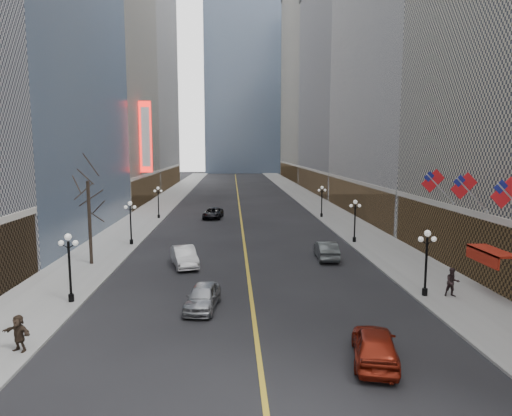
{
  "coord_description": "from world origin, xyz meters",
  "views": [
    {
      "loc": [
        -1.25,
        0.66,
        10.09
      ],
      "look_at": [
        -0.13,
        21.95,
        7.29
      ],
      "focal_mm": 32.0,
      "sensor_mm": 36.0,
      "label": 1
    }
  ],
  "objects": [
    {
      "name": "sidewalk_east",
      "position": [
        14.0,
        70.0,
        0.07
      ],
      "size": [
        6.0,
        230.0,
        0.15
      ],
      "primitive_type": "cube",
      "color": "gray",
      "rests_on": "ground"
    },
    {
      "name": "streetlamp_east_3",
      "position": [
        11.8,
        66.0,
        2.9
      ],
      "size": [
        1.26,
        0.44,
        4.52
      ],
      "color": "black",
      "rests_on": "sidewalk_east"
    },
    {
      "name": "streetlamp_west_2",
      "position": [
        -11.8,
        48.0,
        2.9
      ],
      "size": [
        1.26,
        0.44,
        4.52
      ],
      "color": "black",
      "rests_on": "sidewalk_west"
    },
    {
      "name": "streetlamp_west_3",
      "position": [
        -11.8,
        66.0,
        2.9
      ],
      "size": [
        1.26,
        0.44,
        4.52
      ],
      "color": "black",
      "rests_on": "sidewalk_west"
    },
    {
      "name": "streetlamp_east_1",
      "position": [
        11.8,
        30.0,
        2.9
      ],
      "size": [
        1.26,
        0.44,
        4.52
      ],
      "color": "black",
      "rests_on": "sidewalk_east"
    },
    {
      "name": "car_sb_far",
      "position": [
        7.35,
        41.18,
        0.83
      ],
      "size": [
        2.04,
        5.11,
        1.65
      ],
      "primitive_type": "imported",
      "rotation": [
        0.0,
        0.0,
        3.08
      ],
      "color": "#44494A",
      "rests_on": "ground"
    },
    {
      "name": "bldg_east_d",
      "position": [
        29.9,
        149.0,
        31.17
      ],
      "size": [
        26.6,
        46.6,
        62.8
      ],
      "color": "#A69F89",
      "rests_on": "ground"
    },
    {
      "name": "flag_4",
      "position": [
        15.31,
        32.0,
        7.29
      ],
      "size": [
        2.87,
        0.12,
        2.87
      ],
      "color": "#B2B2B7",
      "rests_on": "ground"
    },
    {
      "name": "ped_west_far",
      "position": [
        -11.79,
        22.66,
        1.07
      ],
      "size": [
        1.76,
        1.13,
        1.84
      ],
      "primitive_type": "imported",
      "rotation": [
        0.0,
        0.0,
        -0.41
      ],
      "color": "#33261C",
      "rests_on": "sidewalk_west"
    },
    {
      "name": "awning_c",
      "position": [
        16.11,
        30.0,
        3.08
      ],
      "size": [
        1.4,
        4.0,
        0.93
      ],
      "color": "maroon",
      "rests_on": "ground"
    },
    {
      "name": "tree_west_far",
      "position": [
        -13.5,
        40.0,
        6.24
      ],
      "size": [
        3.6,
        3.6,
        7.92
      ],
      "color": "#2D231C",
      "rests_on": "sidewalk_west"
    },
    {
      "name": "theatre_marquee",
      "position": [
        -15.88,
        80.0,
        12.0
      ],
      "size": [
        2.0,
        0.55,
        12.0
      ],
      "color": "red",
      "rests_on": "ground"
    },
    {
      "name": "streetlamp_east_2",
      "position": [
        11.8,
        48.0,
        2.9
      ],
      "size": [
        1.26,
        0.44,
        4.52
      ],
      "color": "black",
      "rests_on": "sidewalk_east"
    },
    {
      "name": "streetlamp_west_1",
      "position": [
        -11.8,
        30.0,
        2.9
      ],
      "size": [
        1.26,
        0.44,
        4.52
      ],
      "color": "black",
      "rests_on": "sidewalk_west"
    },
    {
      "name": "bldg_west_c",
      "position": [
        -29.88,
        87.0,
        25.19
      ],
      "size": [
        26.6,
        30.6,
        50.8
      ],
      "color": "#A69F89",
      "rests_on": "ground"
    },
    {
      "name": "car_nb_near",
      "position": [
        -3.16,
        28.6,
        0.78
      ],
      "size": [
        2.46,
        4.82,
        1.57
      ],
      "primitive_type": "imported",
      "rotation": [
        0.0,
        0.0,
        -0.14
      ],
      "color": "#929599",
      "rests_on": "ground"
    },
    {
      "name": "bldg_west_d",
      "position": [
        -29.92,
        121.0,
        36.17
      ],
      "size": [
        26.6,
        38.6,
        72.8
      ],
      "color": "beige",
      "rests_on": "ground"
    },
    {
      "name": "car_nb_far",
      "position": [
        -4.03,
        66.32,
        0.76
      ],
      "size": [
        3.09,
        5.71,
        1.52
      ],
      "primitive_type": "imported",
      "rotation": [
        0.0,
        0.0,
        -0.11
      ],
      "color": "black",
      "rests_on": "ground"
    },
    {
      "name": "bldg_east_c",
      "position": [
        29.88,
        106.0,
        24.18
      ],
      "size": [
        26.6,
        40.6,
        48.8
      ],
      "color": "gray",
      "rests_on": "ground"
    },
    {
      "name": "ped_east_walk",
      "position": [
        13.54,
        29.7,
        1.14
      ],
      "size": [
        1.0,
        0.61,
        1.97
      ],
      "primitive_type": "imported",
      "rotation": [
        0.0,
        0.0,
        -0.09
      ],
      "color": "black",
      "rests_on": "sidewalk_east"
    },
    {
      "name": "flag_3",
      "position": [
        15.31,
        27.0,
        7.29
      ],
      "size": [
        2.87,
        0.12,
        2.87
      ],
      "color": "#B2B2B7",
      "rests_on": "ground"
    },
    {
      "name": "car_nb_mid",
      "position": [
        -5.38,
        39.26,
        0.84
      ],
      "size": [
        2.98,
        5.39,
        1.68
      ],
      "primitive_type": "imported",
      "rotation": [
        0.0,
        0.0,
        0.25
      ],
      "color": "silver",
      "rests_on": "ground"
    },
    {
      "name": "sidewalk_west",
      "position": [
        -14.0,
        70.0,
        0.07
      ],
      "size": [
        6.0,
        230.0,
        0.15
      ],
      "primitive_type": "cube",
      "color": "gray",
      "rests_on": "ground"
    },
    {
      "name": "lane_line",
      "position": [
        0.0,
        80.0,
        0.01
      ],
      "size": [
        0.25,
        200.0,
        0.02
      ],
      "primitive_type": "cube",
      "color": "gold",
      "rests_on": "ground"
    },
    {
      "name": "flag_5",
      "position": [
        15.31,
        37.0,
        7.29
      ],
      "size": [
        2.87,
        0.12,
        2.87
      ],
      "color": "#B2B2B7",
      "rests_on": "ground"
    },
    {
      "name": "car_sb_mid",
      "position": [
        5.45,
        20.87,
        0.86
      ],
      "size": [
        3.09,
        5.35,
        1.71
      ],
      "primitive_type": "imported",
      "rotation": [
        0.0,
        0.0,
        2.92
      ],
      "color": "maroon",
      "rests_on": "ground"
    }
  ]
}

